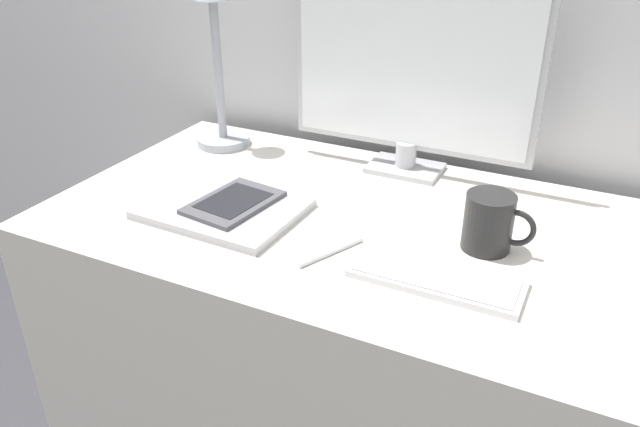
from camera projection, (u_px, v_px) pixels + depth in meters
name	position (u px, v px, depth m)	size (l,w,h in m)	color
desk	(351.00, 371.00, 1.36)	(1.18, 0.66, 0.76)	silver
monitor	(412.00, 71.00, 1.28)	(0.53, 0.11, 0.42)	#B7B7BC
keyboard	(436.00, 277.00, 1.00)	(0.27, 0.11, 0.01)	silver
laptop	(224.00, 209.00, 1.20)	(0.30, 0.23, 0.02)	#A3A3A8
ereader	(234.00, 202.00, 1.20)	(0.15, 0.19, 0.01)	#4C4C51
desk_lamp	(217.00, 56.00, 1.43)	(0.13, 0.13, 0.41)	#999EA8
coffee_mug	(490.00, 223.00, 1.07)	(0.12, 0.08, 0.10)	black
pen	(332.00, 252.00, 1.07)	(0.07, 0.13, 0.01)	silver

